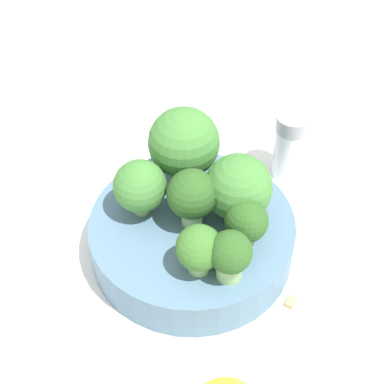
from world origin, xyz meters
The scene contains 12 objects.
ground_plane centered at (0.00, 0.00, 0.00)m, with size 3.00×3.00×0.00m, color white.
bowl centered at (0.00, 0.00, 0.02)m, with size 0.17×0.17×0.04m, color slate.
broccoli_floret_0 centered at (0.00, 0.00, 0.07)m, with size 0.04×0.04×0.05m.
broccoli_floret_1 centered at (-0.02, 0.04, 0.06)m, with size 0.03×0.03×0.04m.
broccoli_floret_2 centered at (-0.03, 0.01, 0.07)m, with size 0.05×0.05×0.06m.
broccoli_floret_3 centered at (0.03, -0.03, 0.07)m, with size 0.04×0.04×0.05m.
broccoli_floret_4 centered at (0.02, 0.04, 0.06)m, with size 0.04×0.04×0.04m.
broccoli_floret_5 centered at (-0.02, -0.04, 0.08)m, with size 0.06×0.06×0.07m.
broccoli_floret_6 centered at (0.01, 0.06, 0.06)m, with size 0.03×0.03×0.04m.
pepper_shaker centered at (-0.13, -0.03, 0.03)m, with size 0.03×0.03×0.07m.
almond_crumb_0 centered at (-0.10, -0.03, 0.00)m, with size 0.01×0.00×0.01m, color olive.
almond_crumb_1 centered at (-0.03, 0.09, 0.00)m, with size 0.01×0.01×0.01m, color tan.
Camera 1 is at (0.20, 0.27, 0.43)m, focal length 60.00 mm.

